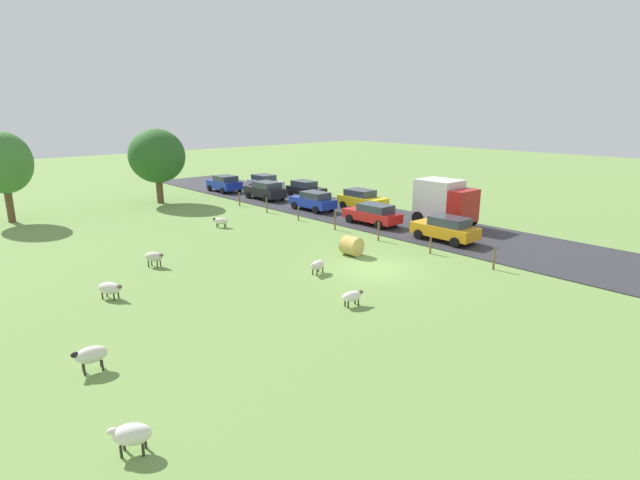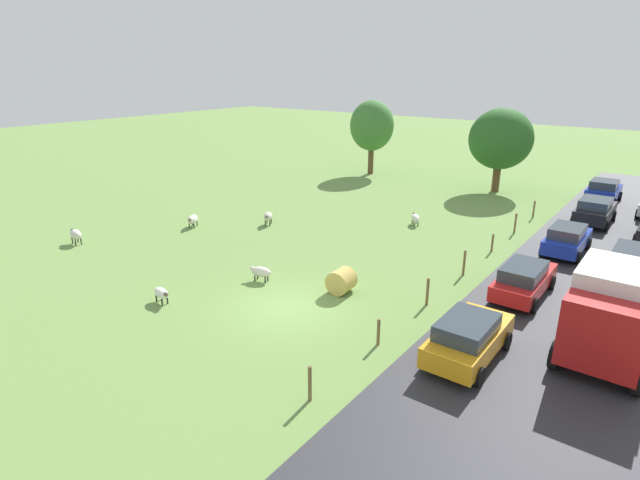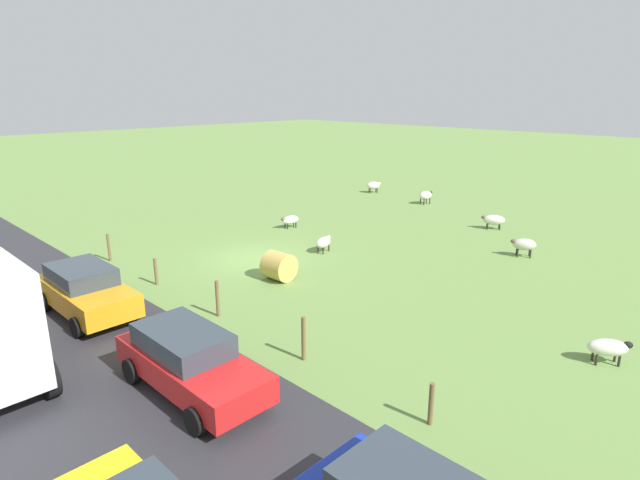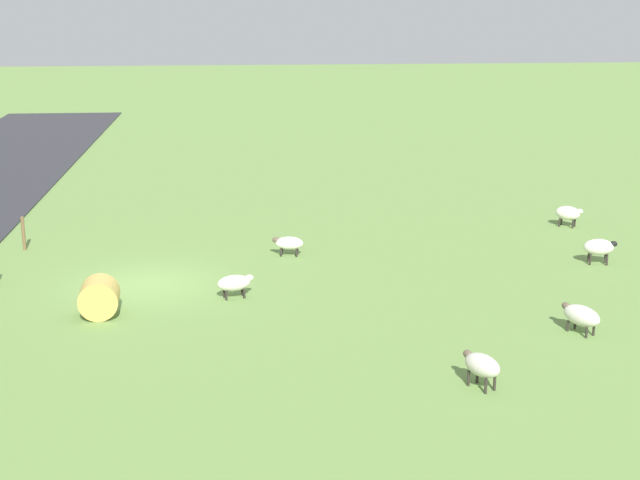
% 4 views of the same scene
% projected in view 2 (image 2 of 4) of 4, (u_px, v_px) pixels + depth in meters
% --- Properties ---
extents(ground_plane, '(160.00, 160.00, 0.00)m').
position_uv_depth(ground_plane, '(286.00, 308.00, 21.48)').
color(ground_plane, '#6B8E47').
extents(road_strip, '(8.00, 80.00, 0.06)m').
position_uv_depth(road_strip, '(521.00, 391.00, 15.94)').
color(road_strip, '#2D2D33').
rests_on(road_strip, ground_plane).
extents(sheep_0, '(1.15, 0.72, 0.86)m').
position_uv_depth(sheep_0, '(75.00, 234.00, 28.97)').
color(sheep_0, silver).
rests_on(sheep_0, ground_plane).
extents(sheep_1, '(1.12, 0.62, 0.68)m').
position_uv_depth(sheep_1, '(161.00, 293.00, 21.79)').
color(sheep_1, white).
rests_on(sheep_1, ground_plane).
extents(sheep_3, '(1.16, 0.74, 0.71)m').
position_uv_depth(sheep_3, '(261.00, 272.00, 24.01)').
color(sheep_3, silver).
rests_on(sheep_3, ground_plane).
extents(sheep_4, '(1.03, 1.13, 0.72)m').
position_uv_depth(sheep_4, '(415.00, 218.00, 32.47)').
color(sheep_4, silver).
rests_on(sheep_4, ground_plane).
extents(sheep_5, '(0.98, 1.13, 0.84)m').
position_uv_depth(sheep_5, '(268.00, 216.00, 32.45)').
color(sheep_5, beige).
rests_on(sheep_5, ground_plane).
extents(sheep_6, '(1.06, 1.25, 0.78)m').
position_uv_depth(sheep_6, '(193.00, 219.00, 32.05)').
color(sheep_6, silver).
rests_on(sheep_6, ground_plane).
extents(hay_bale_0, '(1.18, 1.11, 1.11)m').
position_uv_depth(hay_bale_0, '(341.00, 281.00, 22.77)').
color(hay_bale_0, tan).
rests_on(hay_bale_0, ground_plane).
extents(tree_0, '(4.05, 4.05, 6.81)m').
position_uv_depth(tree_0, '(372.00, 126.00, 46.57)').
color(tree_0, brown).
rests_on(tree_0, ground_plane).
extents(tree_1, '(4.95, 4.95, 6.66)m').
position_uv_depth(tree_1, '(501.00, 139.00, 39.89)').
color(tree_1, brown).
rests_on(tree_1, ground_plane).
extents(fence_post_0, '(0.12, 0.12, 1.21)m').
position_uv_depth(fence_post_0, '(310.00, 383.00, 15.35)').
color(fence_post_0, brown).
rests_on(fence_post_0, ground_plane).
extents(fence_post_1, '(0.12, 0.12, 1.05)m').
position_uv_depth(fence_post_1, '(378.00, 332.00, 18.48)').
color(fence_post_1, brown).
rests_on(fence_post_1, ground_plane).
extents(fence_post_2, '(0.12, 0.12, 1.24)m').
position_uv_depth(fence_post_2, '(427.00, 292.00, 21.54)').
color(fence_post_2, brown).
rests_on(fence_post_2, ground_plane).
extents(fence_post_3, '(0.12, 0.12, 1.28)m').
position_uv_depth(fence_post_3, '(464.00, 263.00, 24.63)').
color(fence_post_3, brown).
rests_on(fence_post_3, ground_plane).
extents(fence_post_4, '(0.12, 0.12, 1.03)m').
position_uv_depth(fence_post_4, '(492.00, 243.00, 27.77)').
color(fence_post_4, brown).
rests_on(fence_post_4, ground_plane).
extents(fence_post_5, '(0.12, 0.12, 1.26)m').
position_uv_depth(fence_post_5, '(515.00, 223.00, 30.83)').
color(fence_post_5, brown).
rests_on(fence_post_5, ground_plane).
extents(fence_post_6, '(0.12, 0.12, 1.19)m').
position_uv_depth(fence_post_6, '(534.00, 209.00, 33.94)').
color(fence_post_6, brown).
rests_on(fence_post_6, ground_plane).
extents(truck_0, '(2.72, 4.15, 3.30)m').
position_uv_depth(truck_0, '(610.00, 314.00, 17.04)').
color(truck_0, '#B21919').
rests_on(truck_0, road_strip).
extents(car_0, '(2.11, 4.28, 1.67)m').
position_uv_depth(car_0, '(631.00, 266.00, 23.53)').
color(car_0, yellow).
rests_on(car_0, road_strip).
extents(car_1, '(2.15, 4.40, 1.68)m').
position_uv_depth(car_1, '(595.00, 210.00, 32.52)').
color(car_1, black).
rests_on(car_1, road_strip).
extents(car_2, '(1.94, 4.51, 1.55)m').
position_uv_depth(car_2, '(524.00, 279.00, 22.20)').
color(car_2, red).
rests_on(car_2, road_strip).
extents(car_3, '(2.21, 3.90, 1.67)m').
position_uv_depth(car_3, '(604.00, 190.00, 37.67)').
color(car_3, '#1933B2').
rests_on(car_3, road_strip).
extents(car_4, '(1.98, 4.20, 1.59)m').
position_uv_depth(car_4, '(567.00, 239.00, 27.30)').
color(car_4, '#1933B2').
rests_on(car_4, road_strip).
extents(car_7, '(2.04, 4.25, 1.61)m').
position_uv_depth(car_7, '(468.00, 337.00, 17.41)').
color(car_7, orange).
rests_on(car_7, road_strip).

